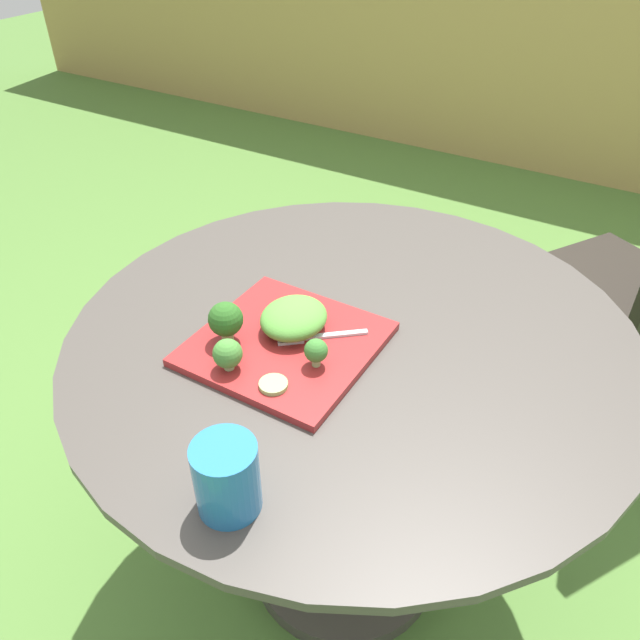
# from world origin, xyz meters

# --- Properties ---
(ground_plane) EXTENTS (12.00, 12.00, 0.00)m
(ground_plane) POSITION_xyz_m (0.00, 0.00, 0.00)
(ground_plane) COLOR #4C7533
(bamboo_fence) EXTENTS (8.00, 0.08, 1.41)m
(bamboo_fence) POSITION_xyz_m (0.00, 2.57, 0.71)
(bamboo_fence) COLOR #A8894C
(bamboo_fence) RESTS_ON ground_plane
(patio_table) EXTENTS (1.00, 1.00, 0.71)m
(patio_table) POSITION_xyz_m (0.00, 0.00, 0.48)
(patio_table) COLOR #423D38
(patio_table) RESTS_ON ground_plane
(salad_plate) EXTENTS (0.29, 0.29, 0.01)m
(salad_plate) POSITION_xyz_m (-0.08, -0.10, 0.71)
(salad_plate) COLOR maroon
(salad_plate) RESTS_ON patio_table
(drinking_glass) EXTENTS (0.08, 0.08, 0.10)m
(drinking_glass) POSITION_xyz_m (0.04, -0.40, 0.75)
(drinking_glass) COLOR #236BA8
(drinking_glass) RESTS_ON patio_table
(fork) EXTENTS (0.13, 0.11, 0.00)m
(fork) POSITION_xyz_m (-0.04, -0.07, 0.72)
(fork) COLOR silver
(fork) RESTS_ON salad_plate
(lettuce_mound) EXTENTS (0.11, 0.12, 0.05)m
(lettuce_mound) POSITION_xyz_m (-0.08, -0.06, 0.74)
(lettuce_mound) COLOR #519338
(lettuce_mound) RESTS_ON salad_plate
(broccoli_floret_0) EXTENTS (0.06, 0.06, 0.07)m
(broccoli_floret_0) POSITION_xyz_m (-0.16, -0.15, 0.76)
(broccoli_floret_0) COLOR #99B770
(broccoli_floret_0) RESTS_ON salad_plate
(broccoli_floret_1) EXTENTS (0.05, 0.05, 0.05)m
(broccoli_floret_1) POSITION_xyz_m (-0.11, -0.20, 0.75)
(broccoli_floret_1) COLOR #99B770
(broccoli_floret_1) RESTS_ON salad_plate
(broccoli_floret_2) EXTENTS (0.04, 0.04, 0.05)m
(broccoli_floret_2) POSITION_xyz_m (0.00, -0.12, 0.75)
(broccoli_floret_2) COLOR #99B770
(broccoli_floret_2) RESTS_ON salad_plate
(cucumber_slice_0) EXTENTS (0.04, 0.04, 0.01)m
(cucumber_slice_0) POSITION_xyz_m (-0.03, -0.20, 0.72)
(cucumber_slice_0) COLOR #8EB766
(cucumber_slice_0) RESTS_ON salad_plate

